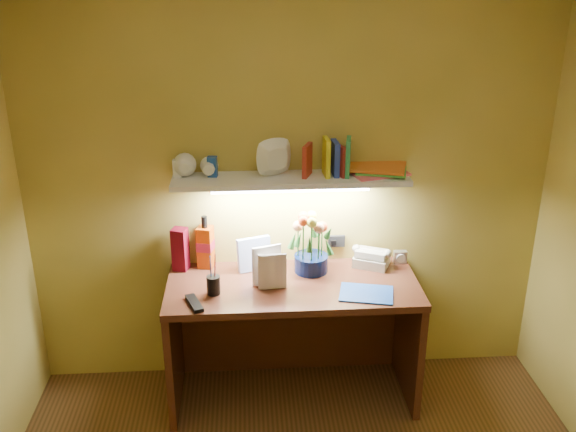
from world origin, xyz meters
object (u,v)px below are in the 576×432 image
object	(u,v)px
desk	(293,341)
desk_clock	(400,257)
whisky_bottle	(205,242)
flower_bouquet	(311,244)
telephone	(372,256)

from	to	relation	value
desk	desk_clock	size ratio (longest dim) A/B	18.48
whisky_bottle	desk_clock	bearing A→B (deg)	-1.58
flower_bouquet	desk_clock	size ratio (longest dim) A/B	4.52
telephone	whisky_bottle	xyz separation A→B (m)	(-0.96, 0.06, 0.10)
desk	desk_clock	xyz separation A→B (m)	(0.65, 0.22, 0.41)
flower_bouquet	desk_clock	xyz separation A→B (m)	(0.54, 0.07, -0.13)
desk	telephone	world-z (taller)	telephone
desk_clock	flower_bouquet	bearing A→B (deg)	-172.83
flower_bouquet	whisky_bottle	bearing A→B (deg)	170.63
telephone	desk_clock	world-z (taller)	telephone
flower_bouquet	desk	bearing A→B (deg)	-128.04
flower_bouquet	telephone	bearing A→B (deg)	7.05
desk_clock	whisky_bottle	bearing A→B (deg)	178.33
desk_clock	whisky_bottle	xyz separation A→B (m)	(-1.14, 0.03, 0.12)
desk	flower_bouquet	size ratio (longest dim) A/B	4.09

